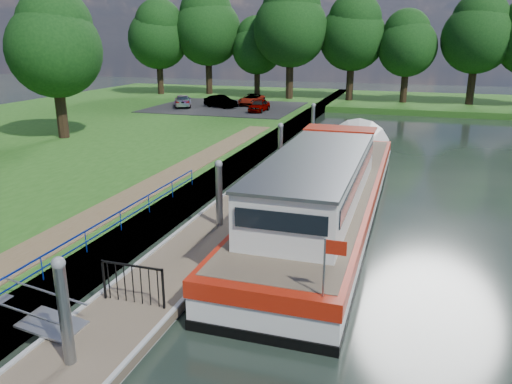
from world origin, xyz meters
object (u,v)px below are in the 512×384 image
(barge, at_px, (330,188))
(car_d, at_px, (251,99))
(pontoon, at_px, (255,196))
(car_c, at_px, (183,101))
(car_b, at_px, (221,101))
(car_a, at_px, (259,105))

(barge, xyz_separation_m, car_d, (-12.62, 27.70, 0.30))
(pontoon, bearing_deg, car_c, 122.33)
(barge, relative_size, car_c, 5.34)
(car_b, bearing_deg, car_a, -86.81)
(car_c, bearing_deg, car_b, 163.96)
(barge, xyz_separation_m, car_c, (-18.65, 24.38, 0.32))
(pontoon, bearing_deg, car_d, 108.41)
(car_a, distance_m, car_b, 4.67)
(car_b, bearing_deg, car_d, -16.79)
(barge, height_order, car_a, barge)
(pontoon, distance_m, car_b, 26.87)
(car_d, bearing_deg, car_a, -62.65)
(car_a, bearing_deg, barge, -64.52)
(pontoon, height_order, car_a, car_a)
(barge, height_order, car_c, barge)
(barge, xyz_separation_m, car_a, (-10.47, 23.40, 0.31))
(car_a, bearing_deg, car_d, 117.86)
(barge, height_order, car_b, barge)
(car_a, relative_size, car_c, 0.83)
(pontoon, bearing_deg, car_b, 114.84)
(car_c, xyz_separation_m, car_d, (6.03, 3.32, -0.02))
(car_d, bearing_deg, barge, -64.65)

